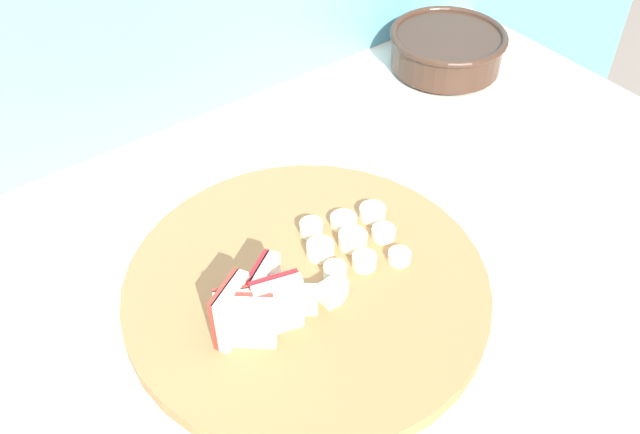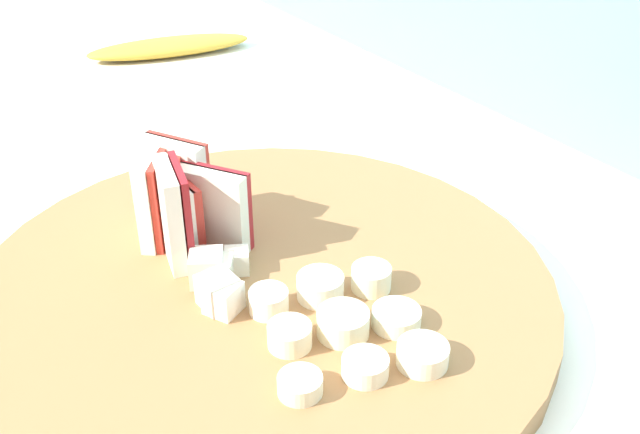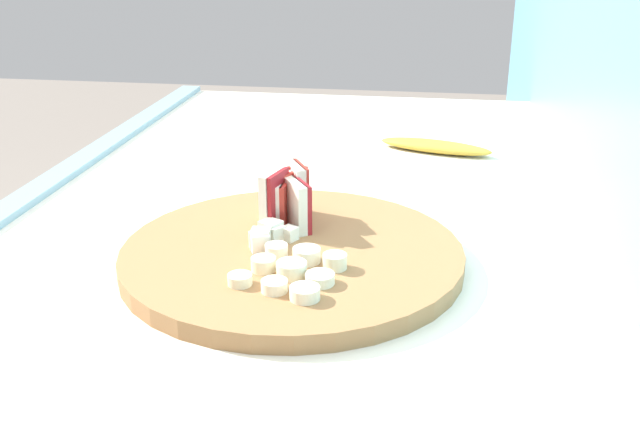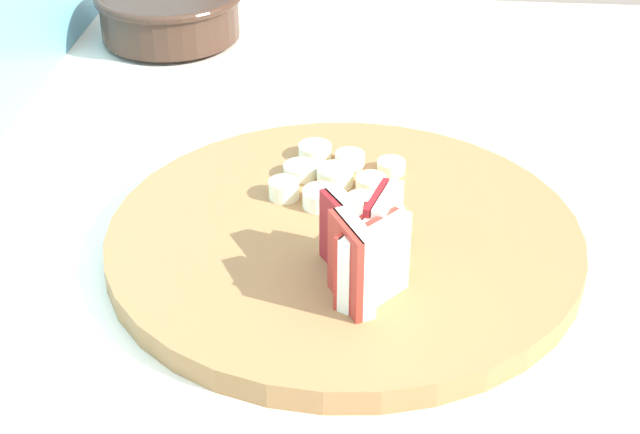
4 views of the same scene
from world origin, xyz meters
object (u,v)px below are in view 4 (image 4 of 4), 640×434
at_px(cutting_board, 344,240).
at_px(apple_wedge_fan, 363,250).
at_px(banana_slice_rows, 333,178).
at_px(apple_dice_pile, 379,226).
at_px(ceramic_bowl, 170,12).

xyz_separation_m(cutting_board, apple_wedge_fan, (-0.07, -0.02, 0.04)).
bearing_deg(banana_slice_rows, apple_dice_pile, -150.82).
height_order(banana_slice_rows, ceramic_bowl, ceramic_bowl).
relative_size(cutting_board, apple_wedge_fan, 4.18).
bearing_deg(cutting_board, apple_wedge_fan, -165.87).
height_order(apple_wedge_fan, ceramic_bowl, apple_wedge_fan).
xyz_separation_m(apple_wedge_fan, ceramic_bowl, (0.48, 0.24, -0.02)).
bearing_deg(ceramic_bowl, banana_slice_rows, -148.23).
height_order(cutting_board, apple_wedge_fan, apple_wedge_fan).
bearing_deg(banana_slice_rows, ceramic_bowl, 31.77).
distance_m(cutting_board, banana_slice_rows, 0.07).
relative_size(apple_wedge_fan, apple_dice_pile, 1.52).
distance_m(cutting_board, apple_wedge_fan, 0.08).
xyz_separation_m(apple_dice_pile, banana_slice_rows, (0.07, 0.04, -0.00)).
distance_m(cutting_board, apple_dice_pile, 0.03).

